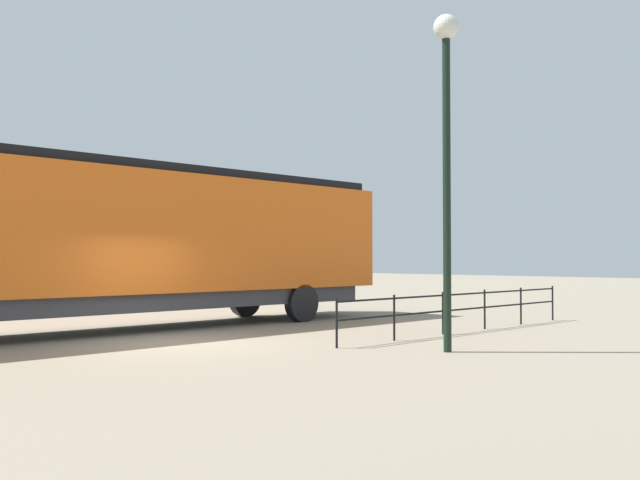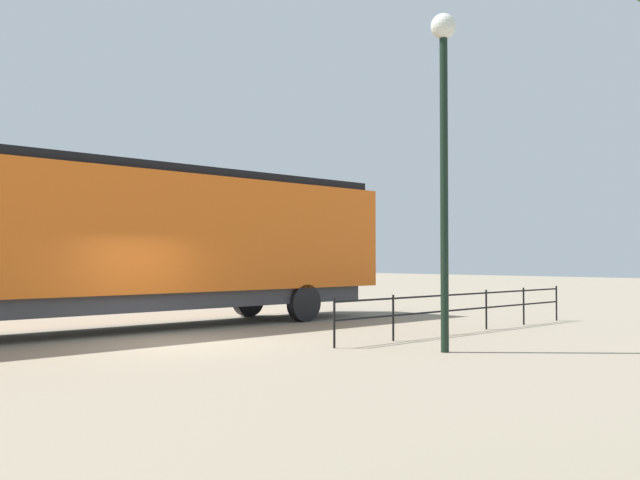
# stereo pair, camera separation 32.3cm
# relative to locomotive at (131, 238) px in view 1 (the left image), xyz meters

# --- Properties ---
(ground_plane) EXTENTS (120.00, 120.00, 0.00)m
(ground_plane) POSITION_rel_locomotive_xyz_m (3.32, -0.70, -2.40)
(ground_plane) COLOR gray
(locomotive) EXTENTS (2.98, 16.70, 4.30)m
(locomotive) POSITION_rel_locomotive_xyz_m (0.00, 0.00, 0.00)
(locomotive) COLOR orange
(locomotive) RESTS_ON ground_plane
(lamp_post) EXTENTS (0.51, 0.51, 6.79)m
(lamp_post) POSITION_rel_locomotive_xyz_m (8.29, 2.35, 2.29)
(lamp_post) COLOR black
(lamp_post) RESTS_ON ground_plane
(platform_fence) EXTENTS (0.05, 9.43, 1.04)m
(platform_fence) POSITION_rel_locomotive_xyz_m (6.32, 5.90, -1.72)
(platform_fence) COLOR black
(platform_fence) RESTS_ON ground_plane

